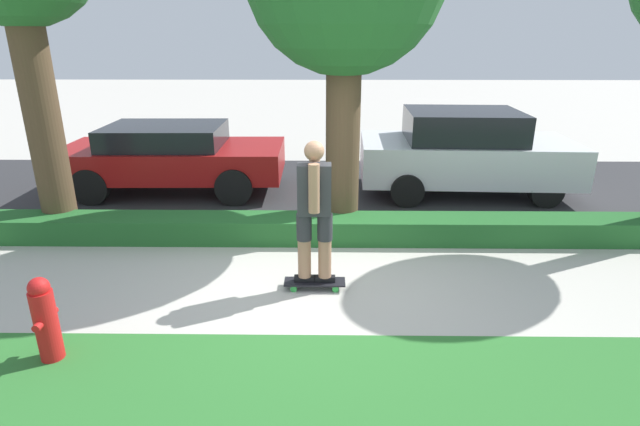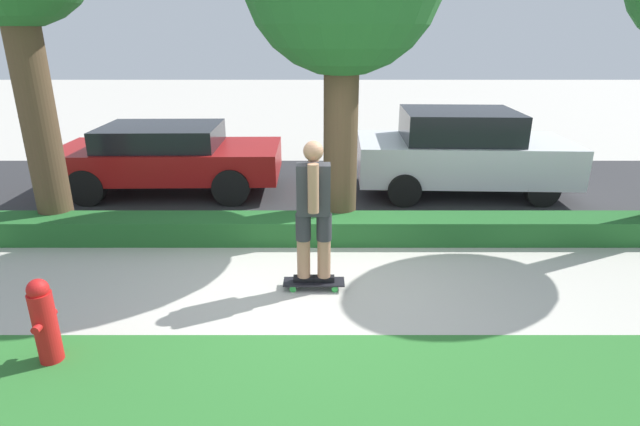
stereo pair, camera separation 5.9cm
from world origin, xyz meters
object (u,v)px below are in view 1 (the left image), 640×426
(skateboard, at_px, (315,283))
(parked_car_front, at_px, (172,156))
(fire_hydrant, at_px, (45,319))
(skater_person, at_px, (314,210))
(parked_car_middle, at_px, (465,152))

(skateboard, height_order, parked_car_front, parked_car_front)
(parked_car_front, height_order, fire_hydrant, parked_car_front)
(parked_car_front, relative_size, fire_hydrant, 4.92)
(parked_car_front, bearing_deg, fire_hydrant, -87.17)
(skater_person, xyz_separation_m, parked_car_front, (-2.92, 4.08, -0.32))
(skateboard, relative_size, fire_hydrant, 0.86)
(skateboard, height_order, fire_hydrant, fire_hydrant)
(parked_car_front, bearing_deg, skater_person, -55.50)
(skateboard, distance_m, parked_car_front, 5.06)
(skater_person, distance_m, parked_car_front, 5.03)
(parked_car_middle, bearing_deg, skater_person, -122.79)
(skater_person, height_order, fire_hydrant, skater_person)
(parked_car_middle, distance_m, fire_hydrant, 7.74)
(parked_car_middle, xyz_separation_m, fire_hydrant, (-5.40, -5.54, -0.39))
(fire_hydrant, bearing_deg, skateboard, 29.94)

